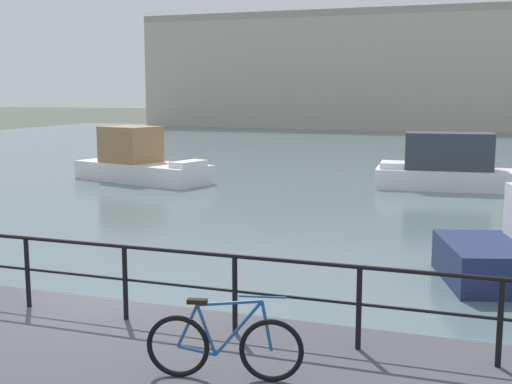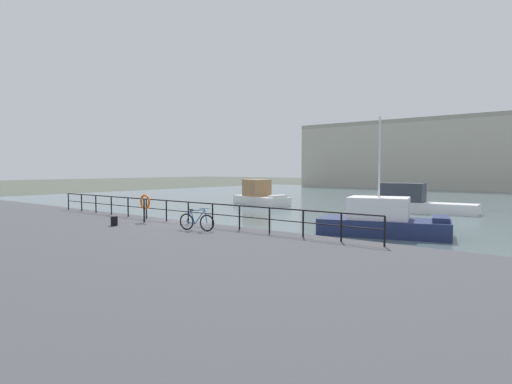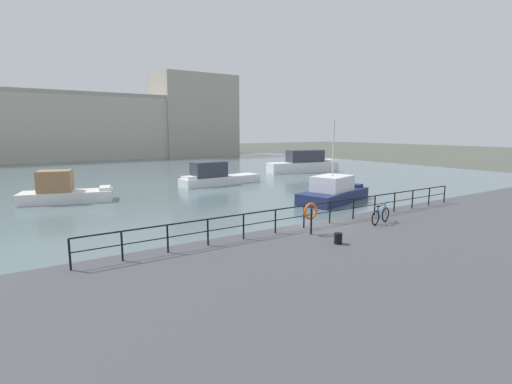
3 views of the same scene
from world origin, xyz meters
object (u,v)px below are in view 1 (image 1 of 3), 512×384
Objects in this scene: harbor_building at (505,65)px; parked_bicycle at (224,346)px; moored_small_launch at (469,169)px; moored_green_narrowboat at (139,162)px.

harbor_building is 34.38× the size of parked_bicycle.
harbor_building is 43.19m from moored_small_launch.
moored_green_narrowboat is (-15.29, -44.79, -5.47)m from harbor_building.
parked_bicycle is (-1.94, -20.83, 0.27)m from moored_small_launch.
harbor_building is 7.16× the size of moored_small_launch.
parked_bicycle is (-3.71, -63.64, -5.22)m from harbor_building.
moored_small_launch is 20.92m from parked_bicycle.
parked_bicycle is at bearing -93.34° from harbor_building.
moored_green_narrowboat reaches higher than moored_small_launch.
harbor_building is at bearing 74.18° from parked_bicycle.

